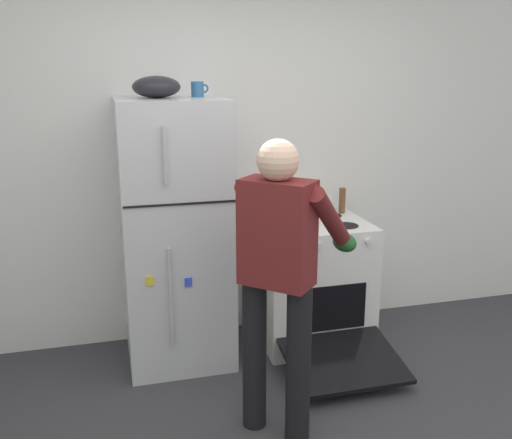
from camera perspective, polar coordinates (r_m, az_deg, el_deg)
kitchen_wall_back at (r=4.14m, az=-2.54°, el=6.86°), size 6.00×0.10×2.70m
refrigerator at (r=3.79m, az=-8.03°, el=-1.41°), size 0.68×0.72×1.75m
stove_range at (r=4.14m, az=5.63°, el=-6.35°), size 0.76×1.20×0.89m
person_cook at (r=2.94m, az=2.44°, el=-4.34°), size 0.70×0.74×1.60m
red_pot at (r=3.90m, az=3.79°, el=0.33°), size 0.32×0.22×0.12m
coffee_mug at (r=3.72m, az=-5.80°, el=12.75°), size 0.11×0.08×0.10m
pepper_mill at (r=4.28m, az=8.55°, el=1.92°), size 0.05×0.05×0.18m
mixing_bowl at (r=3.64m, az=-9.86°, el=12.84°), size 0.29×0.29×0.13m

